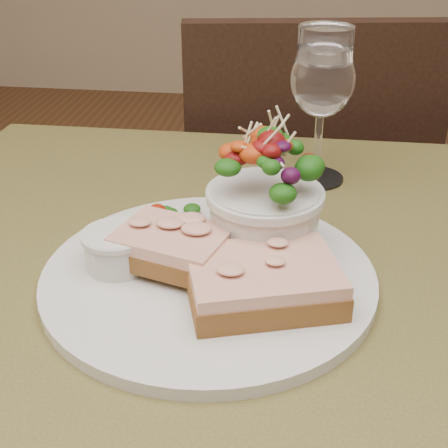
# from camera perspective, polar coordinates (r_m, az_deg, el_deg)

# --- Properties ---
(cafe_table) EXTENTS (0.80, 0.80, 0.75)m
(cafe_table) POSITION_cam_1_polar(r_m,az_deg,el_deg) (0.64, 0.99, -13.40)
(cafe_table) COLOR #413E1C
(cafe_table) RESTS_ON ground
(chair_far) EXTENTS (0.48, 0.48, 0.90)m
(chair_far) POSITION_cam_1_polar(r_m,az_deg,el_deg) (1.38, 5.93, -6.06)
(chair_far) COLOR black
(chair_far) RESTS_ON ground
(dinner_plate) EXTENTS (0.31, 0.31, 0.01)m
(dinner_plate) POSITION_cam_1_polar(r_m,az_deg,el_deg) (0.59, -1.41, -4.81)
(dinner_plate) COLOR silver
(dinner_plate) RESTS_ON cafe_table
(sandwich_front) EXTENTS (0.15, 0.13, 0.03)m
(sandwich_front) POSITION_cam_1_polar(r_m,az_deg,el_deg) (0.54, 3.61, -5.24)
(sandwich_front) COLOR #452312
(sandwich_front) RESTS_ON dinner_plate
(sandwich_back) EXTENTS (0.12, 0.10, 0.03)m
(sandwich_back) POSITION_cam_1_polar(r_m,az_deg,el_deg) (0.58, -4.75, -2.01)
(sandwich_back) COLOR #452312
(sandwich_back) RESTS_ON dinner_plate
(ramekin) EXTENTS (0.06, 0.06, 0.04)m
(ramekin) POSITION_cam_1_polar(r_m,az_deg,el_deg) (0.59, -9.77, -2.14)
(ramekin) COLOR beige
(ramekin) RESTS_ON dinner_plate
(salad_bowl) EXTENTS (0.11, 0.11, 0.13)m
(salad_bowl) POSITION_cam_1_polar(r_m,az_deg,el_deg) (0.60, 3.79, 2.97)
(salad_bowl) COLOR silver
(salad_bowl) RESTS_ON dinner_plate
(garnish) EXTENTS (0.05, 0.04, 0.02)m
(garnish) POSITION_cam_1_polar(r_m,az_deg,el_deg) (0.67, -5.18, 0.88)
(garnish) COLOR #0B390A
(garnish) RESTS_ON dinner_plate
(wine_glass) EXTENTS (0.08, 0.08, 0.18)m
(wine_glass) POSITION_cam_1_polar(r_m,az_deg,el_deg) (0.76, 8.99, 12.56)
(wine_glass) COLOR white
(wine_glass) RESTS_ON cafe_table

